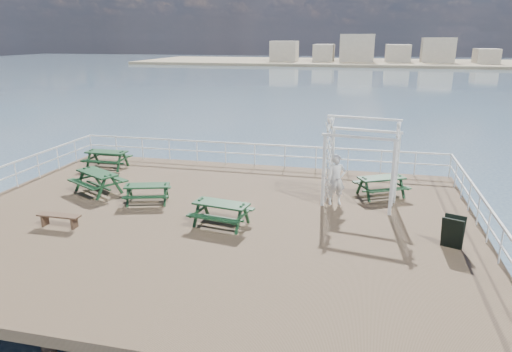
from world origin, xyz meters
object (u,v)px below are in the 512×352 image
object	(u,v)px
picnic_table_e	(221,209)
person	(336,180)
flat_bench_near	(59,218)
trellis_arbor	(361,167)
picnic_table_a	(107,156)
picnic_table_b	(147,190)
picnic_table_c	(381,182)
picnic_table_d	(98,177)

from	to	relation	value
picnic_table_e	person	bearing A→B (deg)	48.20
picnic_table_e	flat_bench_near	distance (m)	5.31
picnic_table_e	trellis_arbor	bearing A→B (deg)	43.87
picnic_table_a	picnic_table_b	bearing A→B (deg)	-45.10
picnic_table_e	person	size ratio (longest dim) A/B	1.07
picnic_table_b	picnic_table_e	xyz separation A→B (m)	(3.34, -1.41, 0.06)
picnic_table_a	flat_bench_near	bearing A→B (deg)	-72.32
picnic_table_e	person	world-z (taller)	person
flat_bench_near	person	distance (m)	9.67
picnic_table_c	flat_bench_near	distance (m)	11.74
picnic_table_b	trellis_arbor	distance (m)	7.94
picnic_table_a	picnic_table_b	size ratio (longest dim) A/B	0.98
picnic_table_e	person	distance (m)	4.58
picnic_table_b	trellis_arbor	bearing A→B (deg)	-4.63
picnic_table_a	person	size ratio (longest dim) A/B	1.01
picnic_table_b	picnic_table_e	size ratio (longest dim) A/B	0.96
picnic_table_b	picnic_table_d	xyz separation A→B (m)	(-2.48, 0.68, 0.10)
picnic_table_a	picnic_table_c	bearing A→B (deg)	-5.81
flat_bench_near	person	world-z (taller)	person
picnic_table_b	picnic_table_d	size ratio (longest dim) A/B	0.79
picnic_table_a	picnic_table_c	xyz separation A→B (m)	(12.54, -1.15, -0.03)
picnic_table_d	person	bearing A→B (deg)	33.41
picnic_table_c	trellis_arbor	world-z (taller)	trellis_arbor
picnic_table_c	trellis_arbor	size ratio (longest dim) A/B	0.69
picnic_table_a	trellis_arbor	world-z (taller)	trellis_arbor
flat_bench_near	picnic_table_c	bearing A→B (deg)	28.02
picnic_table_d	picnic_table_e	bearing A→B (deg)	8.77
picnic_table_a	picnic_table_c	distance (m)	12.60
picnic_table_d	picnic_table_e	world-z (taller)	picnic_table_d
picnic_table_e	trellis_arbor	xyz separation A→B (m)	(4.38, 3.06, 0.89)
picnic_table_a	trellis_arbor	bearing A→B (deg)	-11.65
picnic_table_a	picnic_table_e	world-z (taller)	picnic_table_a
flat_bench_near	trellis_arbor	xyz separation A→B (m)	(9.51, 4.41, 1.14)
flat_bench_near	picnic_table_b	bearing A→B (deg)	56.81
picnic_table_b	picnic_table_a	bearing A→B (deg)	118.80
picnic_table_b	flat_bench_near	distance (m)	3.30
flat_bench_near	trellis_arbor	world-z (taller)	trellis_arbor
picnic_table_c	flat_bench_near	size ratio (longest dim) A/B	1.54
picnic_table_b	trellis_arbor	size ratio (longest dim) A/B	0.59
trellis_arbor	flat_bench_near	bearing A→B (deg)	-145.64
picnic_table_e	flat_bench_near	world-z (taller)	picnic_table_e
picnic_table_c	person	world-z (taller)	person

